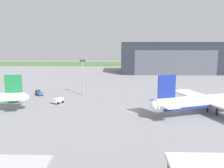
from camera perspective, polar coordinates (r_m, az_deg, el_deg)
ground_plane at (r=80.98m, az=4.78°, el=-6.16°), size 440.00×440.00×0.00m
grass_field_strip at (r=254.70m, az=2.72°, el=4.75°), size 440.00×56.00×0.08m
maintenance_hangar at (r=184.88m, az=13.72°, el=5.93°), size 73.36×30.60×22.44m
airliner_near_left at (r=83.11m, az=23.44°, el=-3.62°), size 44.21×39.48×12.96m
fuel_bowser at (r=91.58m, az=-12.58°, el=-3.76°), size 3.89×4.69×2.08m
pushback_tractor at (r=127.90m, az=12.75°, el=-0.00°), size 4.32×3.53×2.02m
ops_van at (r=107.05m, az=-16.79°, el=-2.03°), size 3.81×3.76×2.25m
apron_light_mast at (r=102.68m, az=-6.87°, el=2.36°), size 2.40×0.50×15.05m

